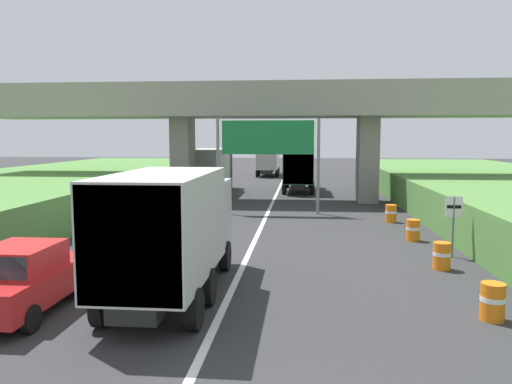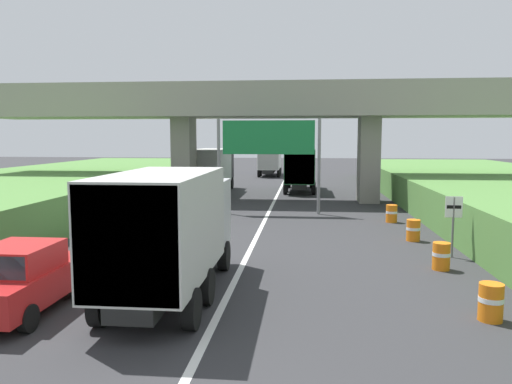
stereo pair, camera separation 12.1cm
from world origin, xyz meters
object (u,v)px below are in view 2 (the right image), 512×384
Objects in this scene: car_white at (128,223)px; truck_black at (214,168)px; truck_silver at (171,227)px; truck_green at (300,167)px; construction_barrel_1 at (441,256)px; construction_barrel_2 at (413,230)px; construction_barrel_3 at (392,213)px; overhead_highway_sign at (268,144)px; truck_blue at (270,159)px; car_red at (23,278)px; construction_barrel_0 at (491,302)px; speed_limit_sign at (453,217)px.

truck_black is at bearing 90.04° from car_white.
truck_green is (3.15, 27.10, 0.00)m from truck_silver.
truck_black is 25.15m from construction_barrel_1.
construction_barrel_2 is 4.60m from construction_barrel_3.
overhead_highway_sign is at bearing 159.78° from construction_barrel_3.
car_red is (-2.95, -44.85, -1.08)m from truck_blue.
construction_barrel_3 is at bearing -20.22° from overhead_highway_sign.
truck_green is at bearing -77.68° from truck_blue.
truck_silver is 27.28m from truck_green.
construction_barrel_0 is (4.84, -28.13, -1.47)m from truck_green.
truck_silver is 7.54m from car_white.
truck_blue is (3.25, 17.49, 0.00)m from truck_black.
speed_limit_sign is 6.49m from construction_barrel_0.
overhead_highway_sign is 11.98m from truck_black.
truck_green reaches higher than speed_limit_sign.
overhead_highway_sign is 17.69m from car_red.
overhead_highway_sign is 0.81× the size of truck_black.
car_red and car_white have the same top height.
truck_black is 8.11× the size of construction_barrel_3.
construction_barrel_0 is at bearing -66.57° from truck_black.
car_red is (-6.49, -28.67, -1.08)m from truck_green.
truck_blue reaches higher than construction_barrel_3.
speed_limit_sign is 0.31× the size of truck_black.
truck_blue is (-3.54, 16.18, 0.00)m from truck_green.
car_red is 4.56× the size of construction_barrel_3.
construction_barrel_3 is (0.01, 13.79, 0.00)m from construction_barrel_0.
truck_black is 1.00× the size of truck_silver.
overhead_highway_sign is at bearing -97.88° from truck_green.
overhead_highway_sign reaches higher than speed_limit_sign.
car_white is at bearing 174.47° from speed_limit_sign.
speed_limit_sign is (7.40, -9.85, -2.50)m from overhead_highway_sign.
truck_silver is at bearing 172.65° from construction_barrel_0.
car_white is 4.56× the size of construction_barrel_1.
truck_silver is 1.00× the size of truck_blue.
truck_blue is at bearing 105.36° from construction_barrel_3.
construction_barrel_1 is at bearing 23.88° from truck_silver.
truck_blue reaches higher than car_white.
truck_blue is (-1.88, 28.13, -2.04)m from overhead_highway_sign.
speed_limit_sign is 0.54× the size of car_white.
car_red is 4.56× the size of construction_barrel_2.
truck_blue reaches higher than car_red.
overhead_highway_sign reaches higher than construction_barrel_2.
speed_limit_sign is 2.48× the size of construction_barrel_3.
speed_limit_sign is 24.01m from truck_black.
truck_green is 8.11× the size of construction_barrel_1.
car_white is 13.20m from construction_barrel_3.
construction_barrel_3 is at bearing 57.91° from truck_silver.
truck_black and truck_silver have the same top height.
construction_barrel_2 is 1.00× the size of construction_barrel_3.
truck_green is (1.65, 11.94, -2.04)m from overhead_highway_sign.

